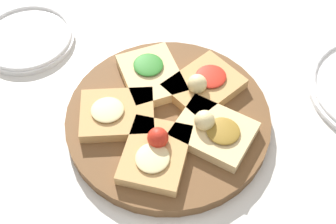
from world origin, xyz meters
The scene contains 8 objects.
ground_plane centered at (0.00, 0.00, 0.00)m, with size 3.00×3.00×0.00m, color silver.
serving_board centered at (0.00, 0.00, 0.01)m, with size 0.35×0.35×0.02m, color brown.
focaccia_slice_0 centered at (0.08, 0.00, 0.04)m, with size 0.13×0.10×0.05m.
focaccia_slice_1 centered at (0.03, 0.08, 0.04)m, with size 0.13×0.15×0.05m.
focaccia_slice_2 centered at (-0.07, 0.06, 0.04)m, with size 0.16×0.15×0.03m.
focaccia_slice_3 centered at (-0.07, -0.05, 0.04)m, with size 0.16×0.15×0.03m.
focaccia_slice_4 centered at (0.02, -0.08, 0.04)m, with size 0.12×0.14×0.05m.
plate_left centered at (-0.34, 0.04, 0.01)m, with size 0.19×0.19×0.02m.
Camera 1 is at (0.22, -0.41, 0.67)m, focal length 50.00 mm.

